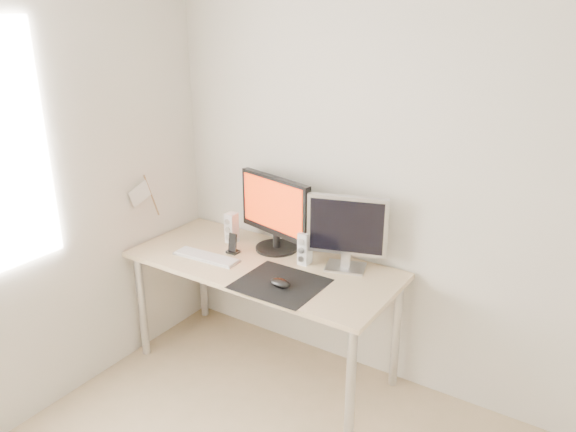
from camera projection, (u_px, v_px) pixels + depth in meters
The scene contains 11 objects.
wall_back at pixel (448, 188), 2.91m from camera, with size 3.50×3.50×0.00m, color silver.
mousepad at pixel (280, 284), 3.02m from camera, with size 0.45×0.40×0.00m, color black.
mouse at pixel (280, 283), 2.98m from camera, with size 0.12×0.07×0.04m, color black.
desk at pixel (263, 274), 3.30m from camera, with size 1.60×0.70×0.73m.
main_monitor at pixel (275, 211), 3.36m from camera, with size 0.55×0.31×0.47m.
second_monitor at pixel (347, 229), 3.11m from camera, with size 0.44×0.22×0.43m.
speaker_left at pixel (232, 228), 3.52m from camera, with size 0.06×0.08×0.19m.
speaker_right at pixel (305, 248), 3.23m from camera, with size 0.06×0.08×0.19m.
keyboard at pixel (206, 257), 3.33m from camera, with size 0.43×0.15×0.02m.
phone_dock at pixel (233, 247), 3.39m from camera, with size 0.07×0.06×0.12m.
pennant at pixel (144, 194), 3.45m from camera, with size 0.01×0.23×0.29m.
Camera 1 is at (0.81, -1.03, 2.14)m, focal length 35.00 mm.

